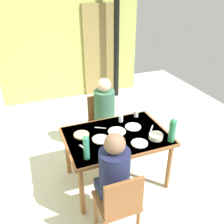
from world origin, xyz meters
name	(u,v)px	position (x,y,z in m)	size (l,w,h in m)	color
ground_plane	(80,176)	(0.00, 0.00, 0.00)	(7.06, 7.06, 0.00)	silver
wall_back	(41,38)	(0.00, 2.72, 1.36)	(4.22, 0.10, 2.73)	#A8B158
door_wooden	(101,51)	(1.25, 2.64, 1.00)	(0.80, 0.05, 2.00)	olive
stove_pipe_column	(116,36)	(1.51, 2.37, 1.36)	(0.12, 0.12, 2.73)	black
dining_table	(116,140)	(0.45, -0.23, 0.65)	(1.27, 0.88, 0.72)	brown
chair_near_diner	(119,203)	(0.15, -1.03, 0.50)	(0.40, 0.40, 0.87)	brown
chair_far_diner	(102,120)	(0.53, 0.56, 0.50)	(0.40, 0.40, 0.87)	brown
person_near_diner	(114,172)	(0.15, -0.89, 0.78)	(0.30, 0.37, 0.77)	#212D47
person_far_diner	(105,107)	(0.53, 0.43, 0.78)	(0.30, 0.37, 0.77)	#3B6C54
water_bottle_green_near	(172,130)	(1.01, -0.58, 0.87)	(0.08, 0.08, 0.31)	#297950
water_bottle_green_far	(86,148)	(-0.02, -0.53, 0.87)	(0.06, 0.06, 0.30)	#328F6C
serving_bowl_center	(156,136)	(0.87, -0.47, 0.75)	(0.17, 0.17, 0.06)	#E9E8C3
dinner_plate_near_left	(133,127)	(0.72, -0.14, 0.73)	(0.21, 0.21, 0.01)	white
dinner_plate_near_right	(101,139)	(0.24, -0.25, 0.73)	(0.20, 0.20, 0.01)	white
dinner_plate_far_center	(139,143)	(0.63, -0.49, 0.73)	(0.20, 0.20, 0.01)	white
dinner_plate_far_side	(117,131)	(0.48, -0.16, 0.73)	(0.22, 0.22, 0.01)	white
drinking_glass_by_near_diner	(121,119)	(0.63, 0.05, 0.77)	(0.06, 0.06, 0.09)	silver
drinking_glass_by_far_diner	(136,114)	(0.88, 0.10, 0.77)	(0.06, 0.06, 0.09)	silver
bread_plate_sliced	(81,135)	(0.04, -0.08, 0.73)	(0.19, 0.19, 0.02)	#DBB77A
cutlery_knife_near	(103,156)	(0.16, -0.55, 0.72)	(0.15, 0.02, 0.00)	silver
cutlery_fork_near	(152,128)	(0.93, -0.25, 0.72)	(0.15, 0.02, 0.00)	silver
cutlery_knife_far	(100,128)	(0.32, 0.00, 0.72)	(0.15, 0.02, 0.00)	silver
cutlery_fork_far	(84,148)	(0.00, -0.34, 0.72)	(0.15, 0.02, 0.00)	silver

